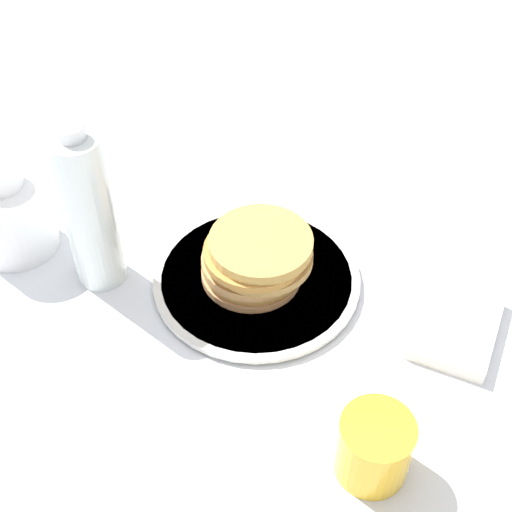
# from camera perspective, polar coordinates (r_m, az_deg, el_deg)

# --- Properties ---
(ground_plane) EXTENTS (4.00, 4.00, 0.00)m
(ground_plane) POSITION_cam_1_polar(r_m,az_deg,el_deg) (0.98, 1.74, -2.36)
(ground_plane) COLOR white
(plate) EXTENTS (0.28, 0.28, 0.01)m
(plate) POSITION_cam_1_polar(r_m,az_deg,el_deg) (0.98, 0.00, -1.92)
(plate) COLOR silver
(plate) RESTS_ON ground_plane
(pancake_stack) EXTENTS (0.15, 0.15, 0.07)m
(pancake_stack) POSITION_cam_1_polar(r_m,az_deg,el_deg) (0.95, -0.00, -0.11)
(pancake_stack) COLOR tan
(pancake_stack) RESTS_ON plate
(juice_glass) EXTENTS (0.08, 0.08, 0.08)m
(juice_glass) POSITION_cam_1_polar(r_m,az_deg,el_deg) (0.80, 9.42, -14.87)
(juice_glass) COLOR yellow
(juice_glass) RESTS_ON ground_plane
(cream_jug) EXTENTS (0.11, 0.11, 0.14)m
(cream_jug) POSITION_cam_1_polar(r_m,az_deg,el_deg) (1.05, -19.13, 3.18)
(cream_jug) COLOR white
(cream_jug) RESTS_ON ground_plane
(water_bottle_near) EXTENTS (0.07, 0.07, 0.25)m
(water_bottle_near) POSITION_cam_1_polar(r_m,az_deg,el_deg) (0.93, -13.22, 3.51)
(water_bottle_near) COLOR silver
(water_bottle_near) RESTS_ON ground_plane
(napkin) EXTENTS (0.16, 0.12, 0.02)m
(napkin) POSITION_cam_1_polar(r_m,az_deg,el_deg) (0.95, 15.75, -5.44)
(napkin) COLOR white
(napkin) RESTS_ON ground_plane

